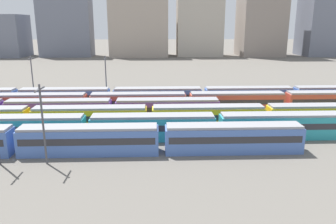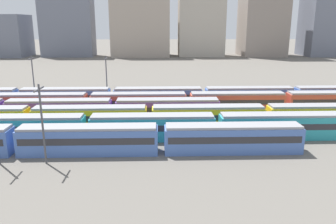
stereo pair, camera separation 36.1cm
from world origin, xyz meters
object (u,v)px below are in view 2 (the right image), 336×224
(catenary_pole_0, at_px, (42,120))
(catenary_pole_3, at_px, (107,77))
(train_track_0, at_px, (89,139))
(train_track_4, at_px, (188,102))
(catenary_pole_1, at_px, (33,77))
(train_track_1, at_px, (153,127))
(train_track_3, at_px, (59,110))
(train_track_2, at_px, (266,116))
(train_track_5, at_px, (158,96))

(catenary_pole_0, height_order, catenary_pole_3, catenary_pole_3)
(catenary_pole_0, bearing_deg, train_track_0, 34.33)
(train_track_0, xyz_separation_m, catenary_pole_0, (-4.62, -3.15, 3.55))
(catenary_pole_0, bearing_deg, train_track_4, 50.92)
(catenary_pole_0, xyz_separation_m, catenary_pole_1, (-12.52, 32.35, 0.11))
(train_track_1, relative_size, train_track_3, 1.68)
(catenary_pole_1, distance_m, catenary_pole_3, 15.35)
(train_track_2, height_order, train_track_5, same)
(train_track_1, bearing_deg, catenary_pole_1, 136.60)
(train_track_3, bearing_deg, catenary_pole_0, -79.34)
(train_track_1, distance_m, catenary_pole_0, 15.75)
(train_track_5, relative_size, catenary_pole_0, 9.54)
(train_track_1, height_order, catenary_pole_0, catenary_pole_0)
(train_track_2, height_order, train_track_3, same)
(train_track_0, relative_size, catenary_pole_0, 5.69)
(train_track_1, relative_size, catenary_pole_3, 9.41)
(train_track_0, bearing_deg, catenary_pole_1, 120.40)
(train_track_1, relative_size, train_track_4, 0.83)
(train_track_1, height_order, train_track_4, same)
(train_track_5, bearing_deg, train_track_4, -42.12)
(train_track_2, xyz_separation_m, train_track_5, (-17.48, 15.60, 0.00))
(train_track_2, bearing_deg, train_track_5, 138.25)
(train_track_1, relative_size, train_track_5, 1.00)
(catenary_pole_3, bearing_deg, train_track_1, -67.28)
(train_track_2, relative_size, catenary_pole_1, 11.21)
(catenary_pole_1, bearing_deg, train_track_1, -43.40)
(train_track_0, height_order, train_track_2, same)
(train_track_3, height_order, train_track_5, same)
(train_track_3, xyz_separation_m, catenary_pole_3, (6.37, 13.56, 3.62))
(train_track_2, relative_size, catenary_pole_3, 11.30)
(train_track_4, bearing_deg, train_track_1, -112.88)
(train_track_0, relative_size, train_track_4, 0.50)
(train_track_2, relative_size, train_track_4, 1.00)
(train_track_1, height_order, catenary_pole_3, catenary_pole_3)
(train_track_0, relative_size, train_track_5, 0.60)
(train_track_2, bearing_deg, train_track_3, 171.48)
(train_track_0, distance_m, train_track_2, 28.53)
(train_track_4, height_order, train_track_5, same)
(train_track_0, height_order, catenary_pole_0, catenary_pole_0)
(train_track_0, bearing_deg, catenary_pole_0, -145.67)
(train_track_3, distance_m, catenary_pole_1, 16.71)
(train_track_2, distance_m, catenary_pole_0, 34.18)
(train_track_2, xyz_separation_m, catenary_pole_1, (-43.69, 18.80, 3.66))
(train_track_0, xyz_separation_m, catenary_pole_3, (-1.78, 29.16, 3.62))
(train_track_4, relative_size, catenary_pole_0, 11.47)
(train_track_1, bearing_deg, train_track_0, -147.79)
(train_track_1, distance_m, train_track_4, 16.93)
(train_track_4, bearing_deg, train_track_5, 137.88)
(train_track_0, distance_m, train_track_3, 17.60)
(catenary_pole_0, bearing_deg, train_track_5, 64.83)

